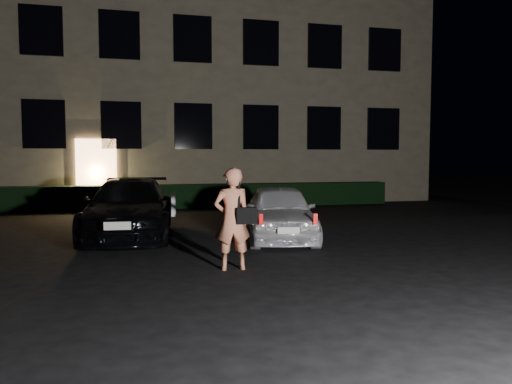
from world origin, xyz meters
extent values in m
plane|color=black|center=(0.00, 0.00, 0.00)|extent=(80.00, 80.00, 0.00)
cube|color=#675C49|center=(0.00, 15.00, 6.00)|extent=(20.00, 8.00, 12.00)
cube|color=#FFB872|center=(-3.50, 10.94, 1.25)|extent=(1.40, 0.10, 2.50)
cube|color=black|center=(-5.20, 10.94, 3.00)|extent=(1.40, 0.10, 1.70)
cube|color=black|center=(-2.60, 10.94, 3.00)|extent=(1.40, 0.10, 1.70)
cube|color=black|center=(0.00, 10.94, 3.00)|extent=(1.40, 0.10, 1.70)
cube|color=black|center=(2.60, 10.94, 3.00)|extent=(1.40, 0.10, 1.70)
cube|color=black|center=(5.20, 10.94, 3.00)|extent=(1.40, 0.10, 1.70)
cube|color=black|center=(7.80, 10.94, 3.00)|extent=(1.40, 0.10, 1.70)
cube|color=black|center=(-5.20, 10.94, 6.20)|extent=(1.40, 0.10, 1.70)
cube|color=black|center=(-2.60, 10.94, 6.20)|extent=(1.40, 0.10, 1.70)
cube|color=black|center=(0.00, 10.94, 6.20)|extent=(1.40, 0.10, 1.70)
cube|color=black|center=(2.60, 10.94, 6.20)|extent=(1.40, 0.10, 1.70)
cube|color=black|center=(5.20, 10.94, 6.20)|extent=(1.40, 0.10, 1.70)
cube|color=black|center=(7.80, 10.94, 6.20)|extent=(1.40, 0.10, 1.70)
cube|color=black|center=(0.00, 10.50, 0.42)|extent=(15.00, 0.70, 0.85)
imported|color=black|center=(-2.31, 4.10, 0.67)|extent=(2.28, 4.79, 1.35)
cube|color=white|center=(-1.37, 3.16, 0.83)|extent=(0.17, 0.97, 0.45)
cube|color=silver|center=(-2.52, 1.71, 0.59)|extent=(0.49, 0.09, 0.15)
imported|color=silver|center=(0.97, 2.90, 0.62)|extent=(2.15, 3.88, 1.25)
cube|color=red|center=(0.12, 1.29, 0.68)|extent=(0.08, 0.06, 0.21)
cube|color=red|center=(1.14, 1.09, 0.68)|extent=(0.08, 0.06, 0.21)
cube|color=silver|center=(0.63, 1.14, 0.47)|extent=(0.42, 0.12, 0.12)
imported|color=#D67C5A|center=(-0.65, 0.20, 0.84)|extent=(0.63, 0.43, 1.69)
cube|color=black|center=(-0.44, 0.10, 0.91)|extent=(0.35, 0.17, 0.27)
cube|color=black|center=(-0.55, 0.13, 1.29)|extent=(0.04, 0.06, 0.52)
camera|label=1|loc=(-2.22, -7.81, 1.87)|focal=35.00mm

